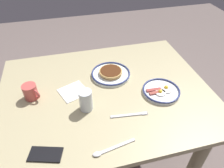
% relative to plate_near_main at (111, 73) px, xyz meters
% --- Properties ---
extents(ground_plane, '(6.00, 6.00, 0.00)m').
position_rel_plate_near_main_xyz_m(ground_plane, '(0.07, 0.13, -0.75)').
color(ground_plane, '#695B57').
extents(dining_table, '(1.24, 0.96, 0.74)m').
position_rel_plate_near_main_xyz_m(dining_table, '(0.07, 0.13, -0.15)').
color(dining_table, tan).
rests_on(dining_table, ground_plane).
extents(plate_near_main, '(0.25, 0.25, 0.04)m').
position_rel_plate_near_main_xyz_m(plate_near_main, '(0.00, 0.00, 0.00)').
color(plate_near_main, white).
rests_on(plate_near_main, dining_table).
extents(plate_center_pancakes, '(0.22, 0.22, 0.04)m').
position_rel_plate_near_main_xyz_m(plate_center_pancakes, '(-0.25, 0.23, -0.00)').
color(plate_center_pancakes, white).
rests_on(plate_center_pancakes, dining_table).
extents(coffee_mug, '(0.09, 0.09, 0.09)m').
position_rel_plate_near_main_xyz_m(coffee_mug, '(0.48, 0.09, 0.03)').
color(coffee_mug, '#BF4C47').
rests_on(coffee_mug, dining_table).
extents(drinking_glass, '(0.07, 0.07, 0.12)m').
position_rel_plate_near_main_xyz_m(drinking_glass, '(0.20, 0.25, 0.04)').
color(drinking_glass, silver).
rests_on(drinking_glass, dining_table).
extents(cell_phone, '(0.16, 0.11, 0.01)m').
position_rel_plate_near_main_xyz_m(cell_phone, '(0.41, 0.48, -0.01)').
color(cell_phone, black).
rests_on(cell_phone, dining_table).
extents(paper_napkin, '(0.19, 0.19, 0.00)m').
position_rel_plate_near_main_xyz_m(paper_napkin, '(0.25, 0.10, -0.01)').
color(paper_napkin, white).
rests_on(paper_napkin, dining_table).
extents(fork_near, '(0.20, 0.04, 0.01)m').
position_rel_plate_near_main_xyz_m(fork_near, '(-0.01, 0.35, -0.01)').
color(fork_near, silver).
rests_on(fork_near, dining_table).
extents(tea_spoon, '(0.21, 0.05, 0.01)m').
position_rel_plate_near_main_xyz_m(tea_spoon, '(0.14, 0.53, -0.01)').
color(tea_spoon, silver).
rests_on(tea_spoon, dining_table).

